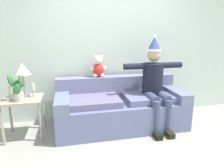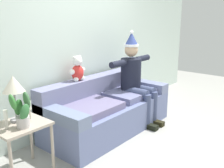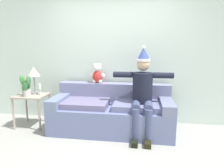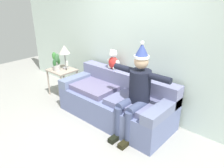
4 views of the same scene
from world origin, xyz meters
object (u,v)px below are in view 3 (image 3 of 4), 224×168
(teddy_bear, at_px, (97,74))
(potted_plant, at_px, (26,87))
(candle_short, at_px, (40,88))
(table_lamp, at_px, (34,73))
(person_seated, at_px, (142,91))
(couch, at_px, (112,112))
(candle_tall, at_px, (22,88))
(side_table, at_px, (32,100))

(teddy_bear, xyz_separation_m, potted_plant, (-1.24, -0.46, -0.19))
(candle_short, bearing_deg, table_lamp, 157.26)
(person_seated, distance_m, teddy_bear, 1.00)
(person_seated, height_order, candle_short, person_seated)
(couch, height_order, person_seated, person_seated)
(couch, bearing_deg, table_lamp, 178.74)
(person_seated, relative_size, table_lamp, 2.93)
(person_seated, distance_m, potted_plant, 2.11)
(couch, bearing_deg, candle_short, -179.00)
(candle_tall, bearing_deg, side_table, 7.11)
(teddy_bear, height_order, side_table, teddy_bear)
(side_table, xyz_separation_m, table_lamp, (0.02, 0.10, 0.51))
(couch, bearing_deg, candle_tall, -177.17)
(candle_tall, xyz_separation_m, candle_short, (0.32, 0.06, 0.00))
(table_lamp, height_order, candle_short, table_lamp)
(table_lamp, bearing_deg, candle_tall, -147.44)
(couch, bearing_deg, potted_plant, -173.88)
(teddy_bear, bearing_deg, potted_plant, -159.76)
(person_seated, distance_m, table_lamp, 2.08)
(candle_tall, bearing_deg, person_seated, -1.96)
(person_seated, height_order, side_table, person_seated)
(person_seated, bearing_deg, potted_plant, -179.82)
(person_seated, height_order, potted_plant, person_seated)
(couch, relative_size, potted_plant, 5.42)
(side_table, height_order, table_lamp, table_lamp)
(couch, height_order, teddy_bear, teddy_bear)
(couch, height_order, side_table, couch)
(couch, xyz_separation_m, person_seated, (0.55, -0.16, 0.45))
(candle_tall, height_order, candle_short, candle_short)
(person_seated, bearing_deg, candle_tall, 178.04)
(potted_plant, bearing_deg, person_seated, 0.18)
(teddy_bear, bearing_deg, side_table, -163.78)
(side_table, bearing_deg, couch, 2.39)
(candle_tall, relative_size, candle_short, 0.99)
(table_lamp, bearing_deg, couch, -1.26)
(potted_plant, relative_size, candle_tall, 1.86)
(table_lamp, bearing_deg, person_seated, -5.38)
(couch, xyz_separation_m, candle_tall, (-1.70, -0.08, 0.42))
(potted_plant, bearing_deg, teddy_bear, 20.24)
(couch, distance_m, teddy_bear, 0.79)
(potted_plant, bearing_deg, candle_tall, 148.35)
(person_seated, xyz_separation_m, side_table, (-2.09, 0.10, -0.26))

